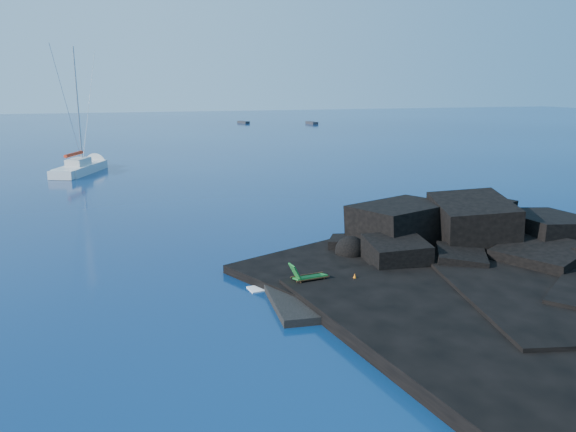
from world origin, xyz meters
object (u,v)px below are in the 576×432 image
object	(u,v)px
marker_cone	(355,278)
distant_boat_a	(243,123)
sunbather	(402,281)
sailboat	(81,173)
distant_boat_b	(312,124)
deck_chair	(310,272)

from	to	relation	value
marker_cone	distant_boat_a	distance (m)	126.34
marker_cone	distant_boat_a	xyz separation A→B (m)	(26.33, 123.56, -0.60)
marker_cone	distant_boat_a	world-z (taller)	marker_cone
sunbather	marker_cone	world-z (taller)	marker_cone
distant_boat_a	sailboat	bearing A→B (deg)	-133.48
distant_boat_a	distant_boat_b	bearing A→B (deg)	-45.44
sailboat	deck_chair	world-z (taller)	sailboat
distant_boat_a	distant_boat_b	size ratio (longest dim) A/B	0.89
marker_cone	distant_boat_a	bearing A→B (deg)	77.97
deck_chair	distant_boat_a	bearing A→B (deg)	70.99
sunbather	distant_boat_a	world-z (taller)	sunbather
deck_chair	distant_boat_a	xyz separation A→B (m)	(28.45, 122.99, -0.98)
distant_boat_a	distant_boat_b	world-z (taller)	distant_boat_b
sailboat	distant_boat_b	bearing A→B (deg)	74.58
distant_boat_a	marker_cone	bearing A→B (deg)	-118.86
deck_chair	sailboat	bearing A→B (deg)	98.22
deck_chair	distant_boat_a	size ratio (longest dim) A/B	0.43
deck_chair	distant_boat_a	world-z (taller)	deck_chair
marker_cone	sailboat	bearing A→B (deg)	106.56
sailboat	marker_cone	distance (m)	46.56
distant_boat_b	deck_chair	bearing A→B (deg)	-115.28
sailboat	marker_cone	bearing A→B (deg)	-50.38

